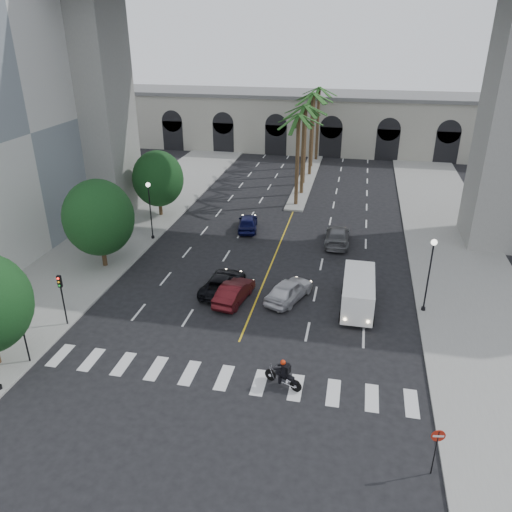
% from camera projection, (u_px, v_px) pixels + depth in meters
% --- Properties ---
extents(ground, '(140.00, 140.00, 0.00)m').
position_uv_depth(ground, '(231.00, 361.00, 28.88)').
color(ground, black).
rests_on(ground, ground).
extents(sidewalk_left, '(8.00, 100.00, 0.15)m').
position_uv_depth(sidewalk_left, '(111.00, 240.00, 44.94)').
color(sidewalk_left, gray).
rests_on(sidewalk_left, ground).
extents(sidewalk_right, '(8.00, 100.00, 0.15)m').
position_uv_depth(sidewalk_right, '(462.00, 271.00, 39.37)').
color(sidewalk_right, gray).
rests_on(sidewalk_right, ground).
extents(median, '(2.00, 24.00, 0.20)m').
position_uv_depth(median, '(306.00, 179.00, 62.55)').
color(median, gray).
rests_on(median, ground).
extents(pier_building, '(71.00, 10.50, 8.50)m').
position_uv_depth(pier_building, '(320.00, 122.00, 75.87)').
color(pier_building, '#B1B09F').
rests_on(pier_building, ground).
extents(bridge, '(75.00, 13.00, 26.00)m').
position_uv_depth(bridge, '(336.00, 14.00, 39.94)').
color(bridge, gray).
rests_on(bridge, ground).
extents(palm_a, '(3.20, 3.20, 10.30)m').
position_uv_depth(palm_a, '(299.00, 119.00, 49.88)').
color(palm_a, '#47331E').
rests_on(palm_a, ground).
extents(palm_b, '(3.20, 3.20, 10.60)m').
position_uv_depth(palm_b, '(305.00, 110.00, 53.29)').
color(palm_b, '#47331E').
rests_on(palm_b, ground).
extents(palm_c, '(3.20, 3.20, 10.10)m').
position_uv_depth(palm_c, '(306.00, 109.00, 57.09)').
color(palm_c, '#47331E').
rests_on(palm_c, ground).
extents(palm_d, '(3.20, 3.20, 10.90)m').
position_uv_depth(palm_d, '(313.00, 98.00, 60.27)').
color(palm_d, '#47331E').
rests_on(palm_d, ground).
extents(palm_e, '(3.20, 3.20, 10.40)m').
position_uv_depth(palm_e, '(314.00, 97.00, 64.05)').
color(palm_e, '#47331E').
rests_on(palm_e, ground).
extents(palm_f, '(3.20, 3.20, 10.70)m').
position_uv_depth(palm_f, '(319.00, 91.00, 67.43)').
color(palm_f, '#47331E').
rests_on(palm_f, ground).
extents(street_tree_mid, '(5.44, 5.44, 7.21)m').
position_uv_depth(street_tree_mid, '(99.00, 218.00, 38.39)').
color(street_tree_mid, '#382616').
rests_on(street_tree_mid, ground).
extents(street_tree_far, '(5.04, 5.04, 6.68)m').
position_uv_depth(street_tree_far, '(158.00, 179.00, 49.17)').
color(street_tree_far, '#382616').
rests_on(street_tree_far, ground).
extents(lamp_post_left_far, '(0.40, 0.40, 5.35)m').
position_uv_depth(lamp_post_left_far, '(150.00, 206.00, 43.83)').
color(lamp_post_left_far, black).
rests_on(lamp_post_left_far, ground).
extents(lamp_post_right, '(0.40, 0.40, 5.35)m').
position_uv_depth(lamp_post_right, '(430.00, 269.00, 32.50)').
color(lamp_post_right, black).
rests_on(lamp_post_right, ground).
extents(traffic_signal_near, '(0.25, 0.18, 3.65)m').
position_uv_depth(traffic_signal_near, '(22.00, 326.00, 27.70)').
color(traffic_signal_near, black).
rests_on(traffic_signal_near, ground).
extents(traffic_signal_far, '(0.25, 0.18, 3.65)m').
position_uv_depth(traffic_signal_far, '(62.00, 292.00, 31.25)').
color(traffic_signal_far, black).
rests_on(traffic_signal_far, ground).
extents(motorcycle_rider, '(2.14, 1.02, 1.65)m').
position_uv_depth(motorcycle_rider, '(284.00, 375.00, 26.63)').
color(motorcycle_rider, black).
rests_on(motorcycle_rider, ground).
extents(car_a, '(3.33, 4.86, 1.54)m').
position_uv_depth(car_a, '(289.00, 290.00, 35.05)').
color(car_a, silver).
rests_on(car_a, ground).
extents(car_b, '(2.20, 4.58, 1.45)m').
position_uv_depth(car_b, '(234.00, 292.00, 34.90)').
color(car_b, '#450D12').
rests_on(car_b, ground).
extents(car_c, '(2.75, 5.13, 1.37)m').
position_uv_depth(car_c, '(223.00, 283.00, 36.18)').
color(car_c, black).
rests_on(car_c, ground).
extents(car_d, '(2.14, 5.16, 1.49)m').
position_uv_depth(car_d, '(337.00, 236.00, 44.03)').
color(car_d, slate).
rests_on(car_d, ground).
extents(car_e, '(2.47, 4.58, 1.48)m').
position_uv_depth(car_e, '(248.00, 223.00, 47.04)').
color(car_e, '#0D1040').
rests_on(car_e, ground).
extents(cargo_van, '(2.23, 5.53, 2.35)m').
position_uv_depth(cargo_van, '(358.00, 292.00, 33.66)').
color(cargo_van, white).
rests_on(cargo_van, ground).
extents(pedestrian_b, '(1.18, 1.15, 1.91)m').
position_uv_depth(pedestrian_b, '(14.00, 286.00, 34.93)').
color(pedestrian_b, black).
rests_on(pedestrian_b, sidewalk_left).
extents(do_not_enter_sign, '(0.60, 0.13, 2.47)m').
position_uv_depth(do_not_enter_sign, '(437.00, 443.00, 20.93)').
color(do_not_enter_sign, black).
rests_on(do_not_enter_sign, ground).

